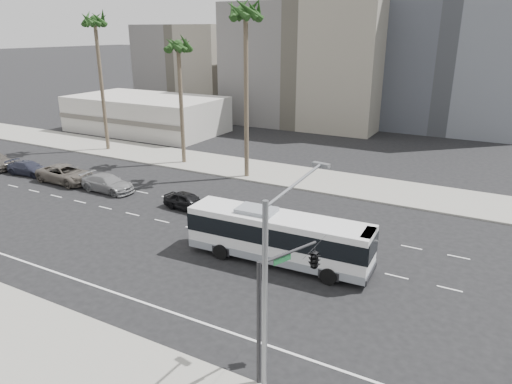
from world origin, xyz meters
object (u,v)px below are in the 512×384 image
Objects in this scene: car_c at (66,174)px; palm_mid at (178,48)px; traffic_signal at (309,263)px; streetlight_corner at (272,280)px; palm_far at (95,23)px; city_bus at (278,236)px; car_b at (108,183)px; palm_near at (246,17)px; car_a at (187,201)px; car_d at (29,168)px.

palm_mid reaches higher than car_c.
traffic_signal is at bearing -44.06° from palm_mid.
palm_far is at bearing 151.84° from streetlight_corner.
car_c is at bearing 161.55° from streetlight_corner.
city_bus is 2.23× the size of car_b.
streetlight_corner is at bearing -58.40° from palm_near.
streetlight_corner is (29.86, -15.02, 4.13)m from car_c.
car_c is (-14.68, 0.23, 0.13)m from car_a.
palm_far reaches higher than streetlight_corner.
streetlight_corner reaches higher than car_b.
city_bus is 27.34m from palm_mid.
car_a is 20.49m from traffic_signal.
traffic_signal is 29.49m from palm_near.
city_bus is 2.08× the size of traffic_signal.
car_d is (-5.50, -0.01, -0.16)m from car_c.
traffic_signal is at bearing -123.79° from car_a.
traffic_signal is (15.74, -12.47, 4.07)m from car_a.
palm_near is (-0.13, 10.10, 14.47)m from car_a.
car_b is 0.61× the size of streetlight_corner.
car_d is 38.32m from traffic_signal.
car_b is (-9.18, 0.22, 0.05)m from car_a.
city_bus is 1.94× the size of car_c.
car_c is 0.38× the size of palm_far.
car_b is 11.00m from car_d.
car_d is 0.35× the size of palm_mid.
streetlight_corner is (35.36, -15.01, 4.29)m from car_d.
traffic_signal reaches higher than city_bus.
car_a is at bearing -96.51° from car_d.
traffic_signal is 0.35× the size of palm_far.
city_bus is 9.79m from traffic_signal.
car_a is 18.49m from palm_mid.
car_c is at bearing 179.46° from traffic_signal.
city_bus is at bearing 122.73° from streetlight_corner.
streetlight_corner reaches higher than car_a.
traffic_signal is (5.15, -7.76, 3.01)m from city_bus.
streetlight_corner is at bearing -36.42° from palm_far.
traffic_signal is at bearing -111.60° from car_c.
palm_far is at bearing 45.78° from car_b.
palm_far reaches higher than palm_mid.
car_b is 5.50m from car_c.
palm_far reaches higher than car_b.
car_b is 0.93× the size of traffic_signal.
city_bus is at bearing -39.52° from palm_mid.
palm_mid is 12.21m from palm_far.
palm_mid is at bearing 140.88° from streetlight_corner.
streetlight_corner reaches higher than car_d.
car_a is 17.65m from palm_near.
palm_far is (-11.95, 0.42, 2.47)m from palm_mid.
streetlight_corner is (15.18, -14.79, 4.26)m from car_a.
streetlight_corner is at bearing -118.88° from car_d.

